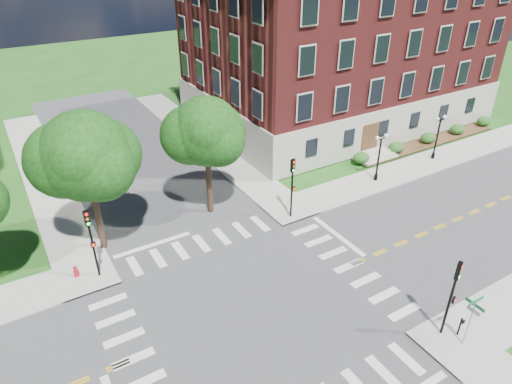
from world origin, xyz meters
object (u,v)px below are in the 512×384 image
twin_lamp_east (438,135)px  traffic_signal_nw (91,235)px  traffic_signal_ne (292,181)px  fire_hydrant (76,271)px  traffic_signal_se (453,290)px  twin_lamp_west (379,155)px  push_button_post (460,326)px  street_sign_pole (472,313)px

twin_lamp_east → traffic_signal_nw: bearing=-178.7°
traffic_signal_ne → twin_lamp_east: traffic_signal_ne is taller
fire_hydrant → traffic_signal_ne: bearing=-4.8°
traffic_signal_nw → twin_lamp_east: size_ratio=1.13×
traffic_signal_se → twin_lamp_west: traffic_signal_se is taller
traffic_signal_ne → push_button_post: size_ratio=4.00×
traffic_signal_ne → fire_hydrant: (-15.50, 1.29, -2.72)m
push_button_post → fire_hydrant: push_button_post is taller
traffic_signal_se → street_sign_pole: 1.44m
twin_lamp_east → street_sign_pole: twin_lamp_east is taller
twin_lamp_east → street_sign_pole: size_ratio=1.36×
street_sign_pole → twin_lamp_east: bearing=44.2°
traffic_signal_se → fire_hydrant: size_ratio=6.40×
twin_lamp_west → street_sign_pole: twin_lamp_west is taller
push_button_post → street_sign_pole: bearing=-116.6°
push_button_post → twin_lamp_west: bearing=60.6°
traffic_signal_ne → traffic_signal_se: bearing=-88.2°
push_button_post → fire_hydrant: size_ratio=1.60×
traffic_signal_ne → street_sign_pole: bearing=-87.0°
traffic_signal_ne → push_button_post: 14.50m
traffic_signal_nw → push_button_post: traffic_signal_nw is taller
traffic_signal_se → fire_hydrant: bearing=136.7°
twin_lamp_west → street_sign_pole: 18.07m
traffic_signal_nw → twin_lamp_east: bearing=1.3°
twin_lamp_west → traffic_signal_se: bearing=-122.2°
traffic_signal_nw → street_sign_pole: traffic_signal_nw is taller
traffic_signal_ne → street_sign_pole: 14.83m
traffic_signal_ne → traffic_signal_nw: size_ratio=1.00×
twin_lamp_west → traffic_signal_ne: bearing=-174.3°
traffic_signal_ne → street_sign_pole: (0.78, -14.78, -0.88)m
street_sign_pole → push_button_post: size_ratio=2.58×
twin_lamp_west → street_sign_pole: size_ratio=1.36×
twin_lamp_east → traffic_signal_se: bearing=-138.4°
traffic_signal_nw → traffic_signal_ne: bearing=-2.5°
traffic_signal_se → twin_lamp_east: (16.97, 15.06, -0.66)m
traffic_signal_se → twin_lamp_west: 17.34m
twin_lamp_west → twin_lamp_east: size_ratio=1.00×
traffic_signal_nw → push_button_post: (15.30, -14.90, -2.39)m
twin_lamp_west → push_button_post: (-8.60, -15.23, -1.73)m
push_button_post → fire_hydrant: bearing=136.8°
twin_lamp_east → fire_hydrant: twin_lamp_east is taller
twin_lamp_west → push_button_post: bearing=-119.4°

